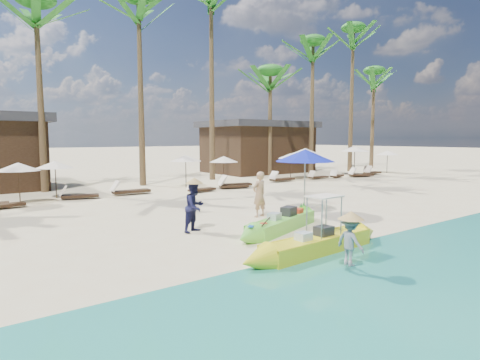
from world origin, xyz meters
TOP-DOWN VIEW (x-y plane):
  - ground at (0.00, 0.00)m, footprint 240.00×240.00m
  - wet_sand_strip at (0.00, -5.00)m, footprint 240.00×4.50m
  - green_canoe at (0.93, -0.13)m, footprint 5.21×2.18m
  - yellow_canoe at (-0.04, -2.54)m, footprint 5.61×0.92m
  - tourist at (1.69, 1.98)m, footprint 0.67×0.48m
  - vendor_green at (-1.43, 1.30)m, footprint 0.94×0.84m
  - vendor_yellow at (-0.65, -4.04)m, footprint 0.44×0.71m
  - blue_umbrella at (3.58, 1.53)m, footprint 2.31×2.31m
  - resort_parasol_4 at (-5.08, 10.22)m, footprint 1.80×1.80m
  - resort_parasol_5 at (-3.35, 11.47)m, footprint 1.77×1.77m
  - lounger_5_left at (-2.64, 10.46)m, footprint 1.85×0.97m
  - resort_parasol_6 at (3.80, 11.50)m, footprint 1.87×1.87m
  - lounger_6_left at (-0.09, 10.51)m, footprint 2.02×0.73m
  - lounger_6_right at (3.37, 9.13)m, footprint 1.70×0.73m
  - resort_parasol_7 at (5.92, 10.65)m, footprint 1.77×1.77m
  - lounger_7_left at (5.98, 9.73)m, footprint 2.07×0.93m
  - lounger_7_right at (5.62, 9.37)m, footprint 1.81×1.06m
  - resort_parasol_8 at (11.86, 11.10)m, footprint 1.80×1.80m
  - lounger_8_left at (10.39, 10.47)m, footprint 1.93×0.64m
  - resort_parasol_9 at (13.15, 10.95)m, footprint 2.13×2.13m
  - lounger_9_left at (13.63, 10.20)m, footprint 1.64×0.55m
  - lounger_9_right at (15.50, 10.06)m, footprint 1.70×1.01m
  - resort_parasol_10 at (18.29, 10.66)m, footprint 2.25×2.25m
  - lounger_10_left at (17.60, 9.67)m, footprint 1.76×0.98m
  - lounger_10_right at (17.30, 9.37)m, footprint 1.97×1.18m
  - resort_parasol_11 at (22.08, 10.28)m, footprint 1.83×1.83m
  - lounger_11_left at (19.64, 10.02)m, footprint 2.01×0.84m
  - palm_3 at (-3.36, 14.27)m, footprint 2.08×2.08m
  - palm_4 at (2.15, 14.01)m, footprint 2.08×2.08m
  - palm_5 at (7.45, 14.38)m, footprint 2.08×2.08m
  - palm_6 at (12.84, 14.52)m, footprint 2.08×2.08m
  - palm_7 at (16.57, 13.68)m, footprint 2.08×2.08m
  - palm_8 at (21.07, 13.33)m, footprint 2.08×2.08m
  - palm_9 at (26.21, 14.81)m, footprint 2.08×2.08m
  - pavilion_east at (14.00, 17.50)m, footprint 8.80×6.60m

SIDE VIEW (x-z plane):
  - ground at x=0.00m, z-range 0.00..0.00m
  - wet_sand_strip at x=0.00m, z-range 0.00..0.01m
  - lounger_9_right at x=15.50m, z-range -0.09..0.46m
  - lounger_9_left at x=13.63m, z-range -0.09..0.46m
  - lounger_6_right at x=3.37m, z-range -0.09..0.47m
  - lounger_10_left at x=17.60m, z-range -0.09..0.48m
  - lounger_7_right at x=5.62m, z-range -0.10..0.49m
  - lounger_5_left at x=-2.64m, z-range -0.10..0.50m
  - lounger_10_right at x=17.30m, z-range -0.11..0.53m
  - lounger_8_left at x=10.39m, z-range -0.11..0.54m
  - lounger_11_left at x=19.64m, z-range -0.11..0.55m
  - lounger_6_left at x=-0.09m, z-range -0.11..0.56m
  - lounger_7_left at x=5.98m, z-range -0.11..0.57m
  - green_canoe at x=0.93m, z-range -0.11..0.58m
  - yellow_canoe at x=-0.04m, z-range -0.49..0.96m
  - vendor_yellow at x=-0.65m, z-range 0.18..1.25m
  - vendor_green at x=-1.43m, z-range 0.00..1.58m
  - tourist at x=1.69m, z-range 0.00..1.69m
  - resort_parasol_5 at x=-3.35m, z-range 0.73..2.55m
  - resort_parasol_7 at x=5.92m, z-range 0.73..2.55m
  - resort_parasol_8 at x=11.86m, z-range 0.74..2.59m
  - resort_parasol_4 at x=-5.08m, z-range 0.75..2.60m
  - resort_parasol_11 at x=22.08m, z-range 0.76..2.64m
  - resort_parasol_6 at x=3.80m, z-range 0.77..2.70m
  - resort_parasol_9 at x=13.15m, z-range 0.88..3.07m
  - resort_parasol_10 at x=18.29m, z-range 0.93..3.25m
  - pavilion_east at x=14.00m, z-range 0.05..4.35m
  - blue_umbrella at x=3.58m, z-range 1.00..3.49m
  - palm_6 at x=12.84m, z-range 2.79..11.31m
  - palm_9 at x=26.21m, z-range 3.14..12.97m
  - palm_3 at x=-3.36m, z-range 3.32..13.83m
  - palm_7 at x=16.57m, z-range 3.46..14.53m
  - palm_4 at x=2.15m, z-range 3.60..15.30m
  - palm_8 at x=21.07m, z-range 3.83..16.53m
  - palm_5 at x=7.45m, z-range 4.02..17.62m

